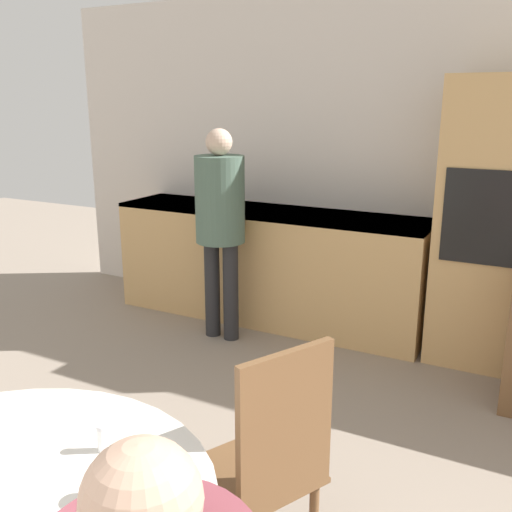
{
  "coord_description": "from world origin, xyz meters",
  "views": [
    {
      "loc": [
        1.12,
        0.77,
        1.77
      ],
      "look_at": [
        -0.04,
        3.0,
        1.08
      ],
      "focal_mm": 40.0,
      "sensor_mm": 36.0,
      "label": 1
    }
  ],
  "objects_px": {
    "oven_unit": "(487,224)",
    "chair_far_right": "(269,461)",
    "person_standing": "(220,213)",
    "cup": "(118,484)"
  },
  "relations": [
    {
      "from": "chair_far_right",
      "to": "person_standing",
      "type": "xyz_separation_m",
      "value": [
        -1.37,
        1.97,
        0.41
      ]
    },
    {
      "from": "cup",
      "to": "oven_unit",
      "type": "bearing_deg",
      "value": 79.28
    },
    {
      "from": "chair_far_right",
      "to": "cup",
      "type": "distance_m",
      "value": 0.63
    },
    {
      "from": "person_standing",
      "to": "cup",
      "type": "height_order",
      "value": "person_standing"
    },
    {
      "from": "oven_unit",
      "to": "chair_far_right",
      "type": "height_order",
      "value": "oven_unit"
    },
    {
      "from": "oven_unit",
      "to": "person_standing",
      "type": "bearing_deg",
      "value": -163.41
    },
    {
      "from": "chair_far_right",
      "to": "person_standing",
      "type": "relative_size",
      "value": 0.64
    },
    {
      "from": "chair_far_right",
      "to": "cup",
      "type": "bearing_deg",
      "value": 9.28
    },
    {
      "from": "chair_far_right",
      "to": "oven_unit",
      "type": "bearing_deg",
      "value": -162.61
    },
    {
      "from": "cup",
      "to": "person_standing",
      "type": "bearing_deg",
      "value": 115.35
    }
  ]
}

